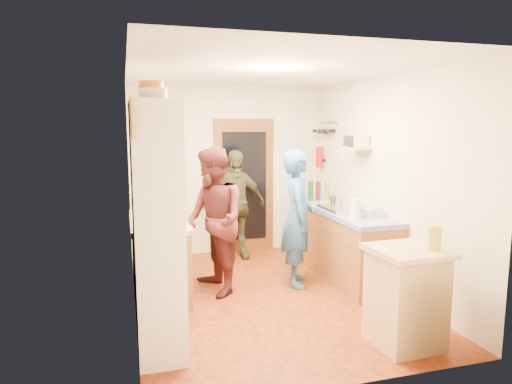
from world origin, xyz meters
name	(u,v)px	position (x,y,z in m)	size (l,w,h in m)	color
floor	(266,296)	(0.00, 0.00, -0.01)	(3.00, 4.00, 0.02)	#903511
ceiling	(267,69)	(0.00, 0.00, 2.61)	(3.00, 4.00, 0.02)	silver
wall_back	(228,170)	(0.00, 2.01, 1.30)	(3.00, 0.02, 2.60)	silver
wall_front	(349,222)	(0.00, -2.01, 1.30)	(3.00, 0.02, 2.60)	silver
wall_left	(130,192)	(-1.51, 0.00, 1.30)	(0.02, 4.00, 2.60)	silver
wall_right	(383,182)	(1.51, 0.00, 1.30)	(0.02, 4.00, 2.60)	silver
door_frame	(244,186)	(0.25, 1.97, 1.05)	(0.95, 0.06, 2.10)	brown
door_glass	(245,186)	(0.25, 1.94, 1.05)	(0.70, 0.02, 1.70)	black
hutch_body	(156,225)	(-1.30, -0.80, 1.10)	(0.40, 1.20, 2.20)	white
hutch_top_shelf	(152,104)	(-1.30, -0.80, 2.18)	(0.40, 1.14, 0.04)	white
plate_stack	(154,94)	(-1.30, -1.05, 2.25)	(0.22, 0.22, 0.09)	white
orange_pot_a	(151,92)	(-1.30, -0.76, 2.29)	(0.22, 0.22, 0.18)	orange
orange_pot_b	(150,95)	(-1.30, -0.49, 2.27)	(0.17, 0.17, 0.15)	orange
left_counter_base	(159,258)	(-1.20, 0.45, 0.42)	(0.60, 1.40, 0.85)	#935D30
left_counter_top	(158,221)	(-1.20, 0.45, 0.88)	(0.64, 1.44, 0.05)	tan
toaster	(166,221)	(-1.15, -0.06, 0.98)	(0.22, 0.14, 0.16)	white
kettle	(154,215)	(-1.25, 0.27, 0.98)	(0.14, 0.14, 0.16)	white
orange_bowl	(164,212)	(-1.12, 0.62, 0.95)	(0.20, 0.20, 0.09)	orange
chopping_board	(157,211)	(-1.18, 0.92, 0.91)	(0.30, 0.22, 0.03)	tan
right_counter_base	(340,243)	(1.20, 0.50, 0.42)	(0.60, 2.20, 0.84)	#935D30
right_counter_top	(341,210)	(1.20, 0.50, 0.87)	(0.62, 2.22, 0.06)	#1827AA
hob	(346,209)	(1.20, 0.36, 0.92)	(0.55, 0.58, 0.04)	silver
pot_on_hob	(338,201)	(1.15, 0.47, 1.01)	(0.22, 0.22, 0.14)	silver
bottle_a	(311,191)	(1.05, 1.18, 1.05)	(0.08, 0.08, 0.30)	#143F14
bottle_b	(318,191)	(1.18, 1.20, 1.04)	(0.07, 0.07, 0.28)	#591419
bottle_c	(327,190)	(1.31, 1.16, 1.05)	(0.07, 0.07, 0.29)	olive
paper_towel	(355,209)	(1.05, -0.18, 1.02)	(0.11, 0.11, 0.24)	white
mixing_bowl	(372,213)	(1.30, -0.13, 0.95)	(0.26, 0.26, 0.10)	silver
island_base	(405,300)	(0.85, -1.53, 0.43)	(0.55, 0.55, 0.86)	tan
island_top	(408,251)	(0.85, -1.53, 0.89)	(0.62, 0.62, 0.05)	tan
cutting_board	(400,249)	(0.79, -1.48, 0.90)	(0.35, 0.28, 0.02)	white
oil_jar	(435,238)	(1.03, -1.64, 1.02)	(0.11, 0.11, 0.22)	#AD9E2D
pan_rail	(328,122)	(1.46, 1.52, 2.05)	(0.02, 0.02, 0.65)	silver
pan_hang_a	(329,131)	(1.40, 1.35, 1.92)	(0.18, 0.18, 0.05)	black
pan_hang_b	(323,132)	(1.40, 1.55, 1.90)	(0.16, 0.16, 0.05)	black
pan_hang_c	(318,131)	(1.40, 1.75, 1.91)	(0.17, 0.17, 0.05)	black
wall_shelf	(356,148)	(1.37, 0.45, 1.70)	(0.26, 0.42, 0.03)	tan
radio	(356,141)	(1.37, 0.45, 1.79)	(0.22, 0.30, 0.15)	silver
ext_bracket	(323,160)	(1.47, 1.70, 1.45)	(0.06, 0.10, 0.04)	black
fire_extinguisher	(319,157)	(1.41, 1.70, 1.50)	(0.11, 0.11, 0.32)	red
picture_frame	(133,117)	(-1.48, -1.55, 2.05)	(0.03, 0.25, 0.30)	gold
person_hob	(300,218)	(0.52, 0.23, 0.85)	(0.62, 0.41, 1.70)	#2B5691
person_left	(215,220)	(-0.55, 0.30, 0.88)	(0.85, 0.67, 1.76)	#491B1C
person_back	(235,205)	(0.02, 1.61, 0.82)	(0.96, 0.40, 1.64)	#3C3D24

